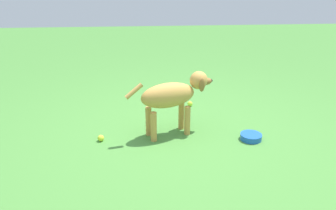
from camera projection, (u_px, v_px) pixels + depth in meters
ground at (187, 137)px, 3.67m from camera, size 14.00×14.00×0.00m
dog at (173, 96)px, 3.58m from camera, size 0.93×0.43×0.65m
tennis_ball_0 at (101, 138)px, 3.57m from camera, size 0.07×0.07×0.07m
tennis_ball_1 at (190, 104)px, 4.45m from camera, size 0.07×0.07×0.07m
water_bowl at (251, 137)px, 3.61m from camera, size 0.22×0.22×0.06m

